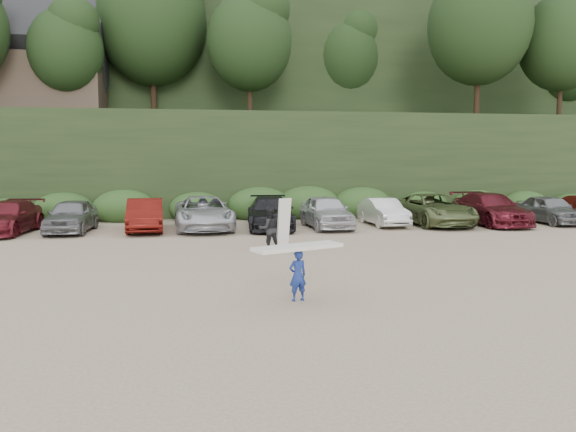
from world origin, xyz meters
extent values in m
plane|color=tan|center=(0.00, 0.00, 0.00)|extent=(120.00, 120.00, 0.00)
cube|color=black|center=(0.00, 22.00, 3.00)|extent=(80.00, 14.00, 6.00)
cube|color=black|center=(0.00, 40.00, 8.00)|extent=(90.00, 30.00, 16.00)
ellipsoid|color=black|center=(0.00, 22.00, 11.00)|extent=(66.00, 12.00, 10.00)
cube|color=#2B491E|center=(-0.55, 14.50, 0.60)|extent=(46.20, 2.00, 1.20)
cube|color=brown|center=(-12.00, 24.00, 8.00)|extent=(8.00, 6.00, 4.00)
imported|color=maroon|center=(-10.28, 9.96, 0.72)|extent=(2.39, 5.13, 1.45)
imported|color=slate|center=(-7.57, 10.03, 0.75)|extent=(1.91, 4.47, 1.51)
imported|color=#5E120E|center=(-4.31, 9.88, 0.74)|extent=(1.87, 4.61, 1.49)
imported|color=#B4B5BB|center=(-1.65, 10.09, 0.78)|extent=(2.89, 5.76, 1.57)
imported|color=black|center=(1.48, 9.88, 0.76)|extent=(2.51, 5.35, 1.51)
imported|color=silver|center=(4.16, 9.69, 0.79)|extent=(2.06, 4.73, 1.59)
imported|color=silver|center=(7.20, 10.25, 0.68)|extent=(1.57, 4.15, 1.35)
imported|color=#5B693D|center=(9.77, 10.05, 0.78)|extent=(2.84, 5.72, 1.56)
imported|color=maroon|center=(12.67, 9.73, 0.80)|extent=(2.25, 5.49, 1.59)
imported|color=slate|center=(15.95, 9.69, 0.73)|extent=(1.77, 4.33, 1.47)
imported|color=navy|center=(0.33, -3.79, 0.60)|extent=(0.50, 0.39, 1.20)
cube|color=white|center=(0.33, -3.79, 1.27)|extent=(2.26, 1.41, 0.09)
imported|color=black|center=(0.59, 3.45, 0.80)|extent=(0.88, 0.75, 1.61)
cube|color=silver|center=(1.14, 3.56, 0.95)|extent=(0.60, 0.51, 1.89)
camera|label=1|loc=(-1.96, -16.43, 3.30)|focal=35.00mm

